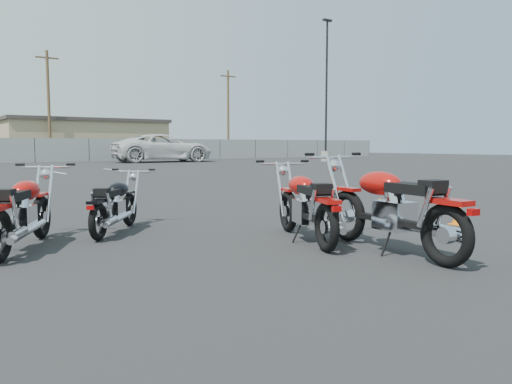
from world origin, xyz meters
TOP-DOWN VIEW (x-y plane):
  - ground at (0.00, 0.00)m, footprint 120.00×120.00m
  - motorcycle_front_red at (-2.56, 1.68)m, footprint 1.38×2.02m
  - motorcycle_second_black at (-1.22, 2.18)m, footprint 1.45×1.65m
  - motorcycle_third_red at (1.04, -1.05)m, footprint 0.94×2.43m
  - motorcycle_rear_red at (0.67, 0.09)m, footprint 1.18×2.14m
  - training_cone_near at (3.28, 1.11)m, footprint 0.29×0.29m
  - training_cone_far at (3.63, -0.28)m, footprint 0.27×0.27m
  - light_pole_east at (23.21, 24.15)m, footprint 0.80×0.70m
  - tan_building_east at (10.00, 44.00)m, footprint 14.40×9.40m
  - utility_pole_c at (6.00, 39.00)m, footprint 1.80×0.24m
  - utility_pole_d at (24.00, 40.00)m, footprint 1.80×0.24m
  - white_van at (12.18, 30.23)m, footprint 4.21×8.97m

SIDE VIEW (x-z plane):
  - ground at x=0.00m, z-range 0.00..0.00m
  - training_cone_far at x=3.63m, z-range 0.00..0.32m
  - training_cone_near at x=3.28m, z-range 0.00..0.34m
  - motorcycle_second_black at x=-1.22m, z-range -0.04..0.87m
  - motorcycle_front_red at x=-2.56m, z-range -0.05..0.99m
  - motorcycle_rear_red at x=0.67m, z-range -0.05..1.02m
  - motorcycle_third_red at x=1.04m, z-range -0.05..1.13m
  - white_van at x=12.18m, z-range 0.00..3.31m
  - tan_building_east at x=10.00m, z-range 0.01..3.71m
  - light_pole_east at x=23.21m, z-range -2.56..8.33m
  - utility_pole_c at x=6.00m, z-range 0.19..9.19m
  - utility_pole_d at x=24.00m, z-range 0.19..9.19m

